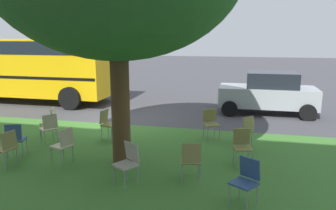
{
  "coord_description": "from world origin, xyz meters",
  "views": [
    {
      "loc": [
        -4.19,
        10.5,
        3.01
      ],
      "look_at": [
        -1.93,
        0.79,
        0.9
      ],
      "focal_mm": 34.82,
      "sensor_mm": 36.0,
      "label": 1
    }
  ],
  "objects": [
    {
      "name": "ground",
      "position": [
        0.0,
        0.0,
        0.0
      ],
      "size": [
        80.0,
        80.0,
        0.0
      ],
      "primitive_type": "plane",
      "color": "#424247"
    },
    {
      "name": "grass_verge",
      "position": [
        0.0,
        3.2,
        0.0
      ],
      "size": [
        48.0,
        6.0,
        0.01
      ],
      "primitive_type": "cube",
      "color": "#3D752D",
      "rests_on": "ground"
    },
    {
      "name": "chair_0",
      "position": [
        -3.31,
        1.05,
        0.52
      ],
      "size": [
        0.56,
        0.56,
        0.88
      ],
      "color": "olive",
      "rests_on": "ground"
    },
    {
      "name": "chair_1",
      "position": [
        1.33,
        3.74,
        0.52
      ],
      "size": [
        0.53,
        0.53,
        0.88
      ],
      "color": "#335184",
      "rests_on": "ground"
    },
    {
      "name": "chair_2",
      "position": [
        -4.33,
        4.89,
        0.52
      ],
      "size": [
        0.57,
        0.58,
        0.88
      ],
      "color": "#335184",
      "rests_on": "ground"
    },
    {
      "name": "chair_3",
      "position": [
        -0.1,
        3.87,
        0.52
      ],
      "size": [
        0.53,
        0.52,
        0.88
      ],
      "color": "beige",
      "rests_on": "ground"
    },
    {
      "name": "chair_4",
      "position": [
        -1.97,
        4.56,
        0.52
      ],
      "size": [
        0.57,
        0.57,
        0.88
      ],
      "color": "#ADA393",
      "rests_on": "ground"
    },
    {
      "name": "chair_5",
      "position": [
        -4.31,
        1.62,
        0.52
      ],
      "size": [
        0.59,
        0.59,
        0.88
      ],
      "color": "olive",
      "rests_on": "ground"
    },
    {
      "name": "chair_6",
      "position": [
        -0.31,
        1.79,
        0.52
      ],
      "size": [
        0.48,
        0.48,
        0.88
      ],
      "color": "olive",
      "rests_on": "ground"
    },
    {
      "name": "chair_7",
      "position": [
        -3.21,
        4.17,
        0.52
      ],
      "size": [
        0.5,
        0.5,
        0.88
      ],
      "color": "olive",
      "rests_on": "ground"
    },
    {
      "name": "chair_8",
      "position": [
        -4.24,
        2.97,
        0.52
      ],
      "size": [
        0.5,
        0.51,
        0.88
      ],
      "color": "olive",
      "rests_on": "ground"
    },
    {
      "name": "chair_9",
      "position": [
        1.48,
        1.97,
        0.52
      ],
      "size": [
        0.54,
        0.53,
        0.88
      ],
      "color": "beige",
      "rests_on": "ground"
    },
    {
      "name": "chair_10",
      "position": [
        1.08,
        4.37,
        0.52
      ],
      "size": [
        0.49,
        0.49,
        0.88
      ],
      "color": "olive",
      "rests_on": "ground"
    },
    {
      "name": "chair_11",
      "position": [
        1.08,
        2.64,
        0.52
      ],
      "size": [
        0.58,
        0.58,
        0.88
      ],
      "color": "beige",
      "rests_on": "ground"
    },
    {
      "name": "parked_car",
      "position": [
        -5.17,
        -2.71,
        0.84
      ],
      "size": [
        3.7,
        1.92,
        1.65
      ],
      "color": "#ADB2B7",
      "rests_on": "ground"
    },
    {
      "name": "school_bus",
      "position": [
        6.81,
        -2.8,
        1.76
      ],
      "size": [
        10.4,
        2.8,
        2.88
      ],
      "color": "yellow",
      "rests_on": "ground"
    }
  ]
}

